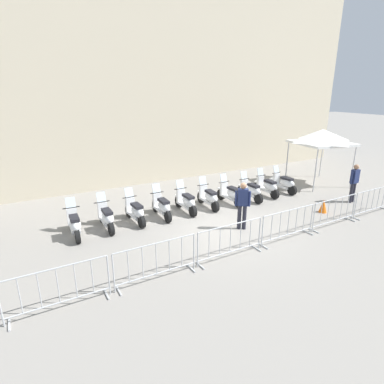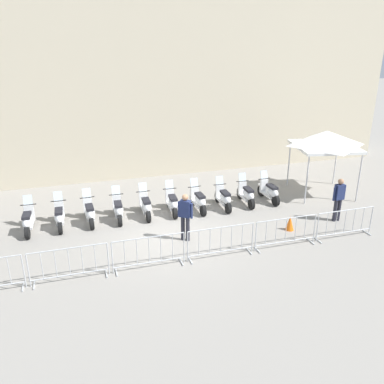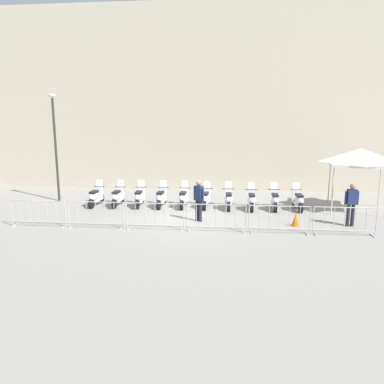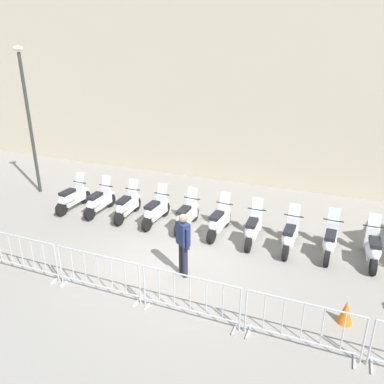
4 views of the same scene
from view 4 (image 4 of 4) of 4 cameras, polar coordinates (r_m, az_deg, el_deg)
ground_plane at (r=10.57m, az=-2.55°, el=-10.77°), size 120.00×120.00×0.00m
building_facade at (r=16.60m, az=9.50°, el=20.65°), size 27.94×7.77×10.90m
motorcycle_0 at (r=14.25m, az=-17.52°, el=-0.85°), size 0.63×1.72×1.24m
motorcycle_1 at (r=13.66m, az=-13.77°, el=-1.43°), size 0.67×1.72×1.24m
motorcycle_2 at (r=13.11m, az=-9.76°, el=-2.09°), size 0.73×1.70×1.24m
motorcycle_3 at (r=12.60m, az=-5.56°, el=-2.87°), size 0.64×1.72×1.24m
motorcycle_4 at (r=12.20m, az=-0.93°, el=-3.64°), size 0.66×1.72×1.24m
motorcycle_5 at (r=11.86m, az=3.93°, el=-4.47°), size 0.62×1.72×1.24m
motorcycle_6 at (r=11.54m, az=9.01°, el=-5.48°), size 0.71×1.71×1.24m
motorcycle_7 at (r=11.35m, az=14.31°, el=-6.42°), size 0.66×1.72×1.24m
motorcycle_8 at (r=11.40m, az=19.84°, el=-6.96°), size 0.64×1.72×1.24m
motorcycle_9 at (r=11.47m, az=25.32°, el=-7.65°), size 0.73×1.70×1.24m
barrier_segment_1 at (r=10.92m, az=-24.03°, el=-8.49°), size 2.22×0.84×1.07m
barrier_segment_2 at (r=9.52m, az=-13.79°, el=-11.74°), size 2.22×0.84×1.07m
barrier_segment_3 at (r=8.54m, az=-0.31°, el=-15.36°), size 2.22×0.84×1.07m
barrier_segment_4 at (r=8.14m, az=16.04°, el=-18.54°), size 2.22×0.84×1.07m
street_lamp at (r=15.75m, az=-23.32°, el=11.46°), size 0.36×0.36×5.50m
officer_mid_plaza at (r=9.66m, az=-1.33°, el=-7.37°), size 0.51×0.35×1.73m
traffic_cone at (r=9.16m, az=21.92°, el=-16.25°), size 0.32×0.32×0.55m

